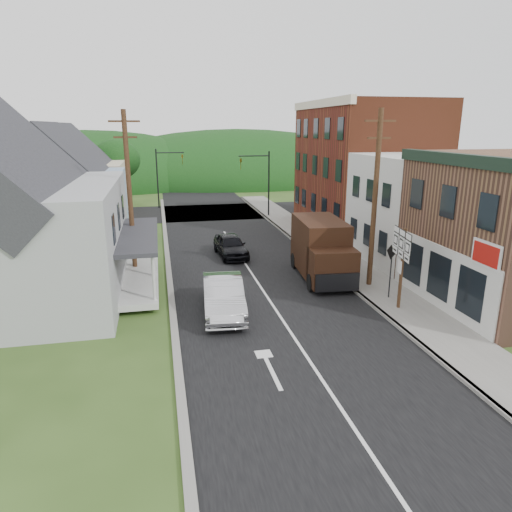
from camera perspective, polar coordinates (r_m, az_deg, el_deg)
ground at (r=19.87m, az=3.52°, el=-8.31°), size 120.00×120.00×0.00m
road at (r=29.04m, az=-1.75°, el=-0.39°), size 9.00×90.00×0.02m
cross_road at (r=45.45m, az=-5.64°, el=5.49°), size 60.00×9.00×0.02m
sidewalk_right at (r=28.81m, az=10.60°, el=-0.65°), size 2.80×55.00×0.15m
curb_right at (r=28.33m, az=8.08°, el=-0.81°), size 0.20×55.00×0.15m
curb_left at (r=26.69m, az=-10.84°, el=-2.03°), size 0.30×55.00×0.12m
storefront_white at (r=30.17m, az=20.84°, el=5.52°), size 8.00×7.00×6.50m
storefront_red at (r=38.21m, az=13.39°, el=10.75°), size 8.00×12.00×10.00m
house_gray at (r=24.78m, az=-28.51°, el=4.90°), size 10.20×12.24×8.35m
house_blue at (r=35.24m, az=-22.03°, el=7.49°), size 7.14×8.16×7.28m
house_cream at (r=44.15m, az=-20.80°, el=9.08°), size 7.14×8.16×7.28m
utility_pole_right at (r=23.71m, az=14.64°, el=6.93°), size 1.60×0.26×9.00m
utility_pole_left at (r=25.72m, az=-15.53°, el=7.53°), size 1.60×0.26×9.00m
traffic_signal_right at (r=42.20m, az=0.68°, el=9.92°), size 2.87×0.20×6.00m
traffic_signal_left at (r=48.14m, az=-11.43°, el=10.35°), size 2.87×0.20×6.00m
tree_left_d at (r=49.71m, az=-17.06°, el=11.45°), size 4.80×4.80×6.94m
forested_ridge at (r=73.06m, az=-8.22°, el=9.32°), size 90.00×30.00×16.00m
silver_sedan at (r=20.53m, az=-4.10°, el=-5.03°), size 2.13×5.11×1.64m
dark_sedan at (r=29.51m, az=-3.19°, el=1.30°), size 2.01×4.34×1.44m
delivery_van at (r=25.23m, az=8.24°, el=0.77°), size 2.79×5.93×3.23m
route_sign_cluster at (r=21.25m, az=17.73°, el=-0.12°), size 0.44×2.10×3.71m
warning_sign at (r=22.60m, az=16.49°, el=-0.97°), size 0.12×0.73×2.64m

